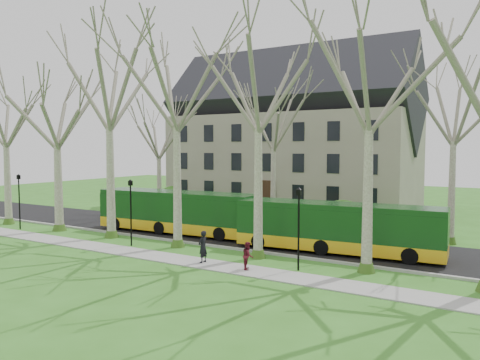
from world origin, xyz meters
name	(u,v)px	position (x,y,z in m)	size (l,w,h in m)	color
ground	(215,253)	(0.00, 0.00, 0.00)	(120.00, 120.00, 0.00)	#336F1F
sidewalk	(190,261)	(0.00, -2.50, 0.03)	(70.00, 2.00, 0.06)	gray
road	(258,238)	(0.00, 5.50, 0.03)	(80.00, 8.00, 0.06)	black
curb	(228,248)	(0.00, 1.50, 0.07)	(80.00, 0.25, 0.14)	#A5A39E
building	(292,133)	(-6.00, 24.00, 8.07)	(26.50, 12.20, 16.00)	gray
tree_row_verge	(217,139)	(0.00, 0.30, 7.00)	(49.00, 7.00, 14.00)	gray
tree_row_far	(277,153)	(-1.33, 11.00, 6.00)	(33.00, 7.00, 12.00)	gray
lamp_row	(205,214)	(0.00, -1.00, 2.57)	(36.22, 0.22, 4.30)	black
hedges	(258,207)	(-4.67, 14.00, 1.00)	(30.60, 8.60, 2.00)	#26661D
bus_lead	(177,211)	(-6.26, 4.07, 1.67)	(12.92, 2.69, 3.23)	#113D14
bus_follow	(337,227)	(6.38, 3.93, 1.62)	(12.50, 2.60, 3.13)	#113D14
pedestrian_a	(203,247)	(0.82, -2.41, 0.95)	(0.65, 0.43, 1.79)	black
pedestrian_b	(248,256)	(3.71, -2.37, 0.79)	(0.71, 0.55, 1.46)	#55131F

